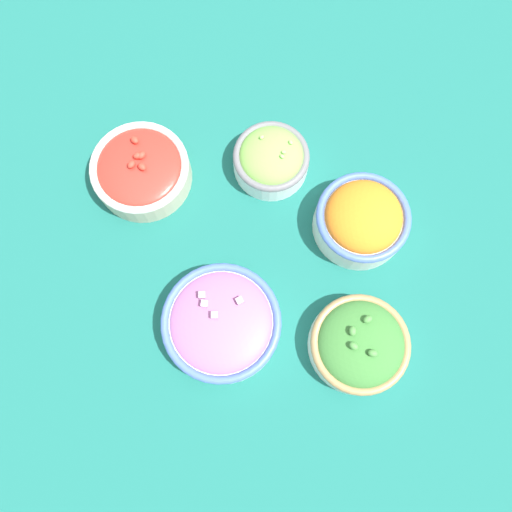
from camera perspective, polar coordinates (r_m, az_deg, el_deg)
ground_plane at (r=0.78m, az=0.00°, el=-0.55°), size 3.00×3.00×0.00m
bowl_cherry_tomatoes at (r=0.82m, az=-13.02°, el=9.52°), size 0.15×0.15×0.06m
bowl_carrots at (r=0.78m, az=12.02°, el=4.13°), size 0.14×0.14×0.08m
bowl_red_onion at (r=0.74m, az=-3.96°, el=-7.64°), size 0.17×0.17×0.06m
bowl_broccoli at (r=0.74m, az=11.74°, el=-9.84°), size 0.14×0.14×0.07m
bowl_lettuce at (r=0.81m, az=1.74°, el=11.05°), size 0.12×0.12×0.07m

